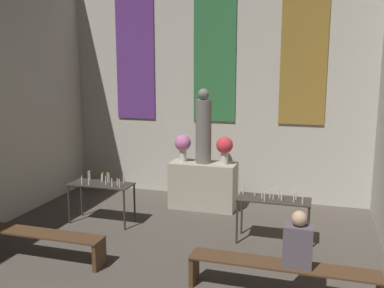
{
  "coord_description": "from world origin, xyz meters",
  "views": [
    {
      "loc": [
        2.29,
        0.5,
        2.93
      ],
      "look_at": [
        0.0,
        8.0,
        1.5
      ],
      "focal_mm": 40.0,
      "sensor_mm": 36.0,
      "label": 1
    }
  ],
  "objects_px": {
    "flower_vase_left": "(183,144)",
    "flower_vase_right": "(225,147)",
    "statue": "(203,129)",
    "candle_rack_left": "(101,188)",
    "pew_back_left": "(31,237)",
    "candle_rack_right": "(274,204)",
    "person_seated": "(298,242)",
    "altar": "(203,185)",
    "pew_back_right": "(282,272)"
  },
  "relations": [
    {
      "from": "flower_vase_left",
      "to": "flower_vase_right",
      "type": "relative_size",
      "value": 1.0
    },
    {
      "from": "statue",
      "to": "candle_rack_left",
      "type": "distance_m",
      "value": 2.34
    },
    {
      "from": "candle_rack_left",
      "to": "pew_back_left",
      "type": "height_order",
      "value": "candle_rack_left"
    },
    {
      "from": "flower_vase_right",
      "to": "candle_rack_right",
      "type": "xyz_separation_m",
      "value": [
        1.16,
        -1.39,
        -0.66
      ]
    },
    {
      "from": "person_seated",
      "to": "candle_rack_left",
      "type": "bearing_deg",
      "value": 155.39
    },
    {
      "from": "flower_vase_left",
      "to": "person_seated",
      "type": "height_order",
      "value": "flower_vase_left"
    },
    {
      "from": "altar",
      "to": "person_seated",
      "type": "relative_size",
      "value": 1.87
    },
    {
      "from": "altar",
      "to": "pew_back_right",
      "type": "height_order",
      "value": "altar"
    },
    {
      "from": "altar",
      "to": "pew_back_left",
      "type": "relative_size",
      "value": 0.57
    },
    {
      "from": "candle_rack_right",
      "to": "person_seated",
      "type": "bearing_deg",
      "value": -73.91
    },
    {
      "from": "statue",
      "to": "pew_back_left",
      "type": "relative_size",
      "value": 0.63
    },
    {
      "from": "flower_vase_left",
      "to": "person_seated",
      "type": "xyz_separation_m",
      "value": [
        2.53,
        -3.08,
        -0.57
      ]
    },
    {
      "from": "flower_vase_right",
      "to": "pew_back_left",
      "type": "relative_size",
      "value": 0.23
    },
    {
      "from": "flower_vase_left",
      "to": "flower_vase_right",
      "type": "height_order",
      "value": "same"
    },
    {
      "from": "pew_back_left",
      "to": "person_seated",
      "type": "bearing_deg",
      "value": 0.0
    },
    {
      "from": "statue",
      "to": "pew_back_left",
      "type": "distance_m",
      "value": 3.86
    },
    {
      "from": "candle_rack_right",
      "to": "candle_rack_left",
      "type": "bearing_deg",
      "value": 179.95
    },
    {
      "from": "altar",
      "to": "flower_vase_right",
      "type": "distance_m",
      "value": 0.95
    },
    {
      "from": "altar",
      "to": "candle_rack_left",
      "type": "relative_size",
      "value": 1.14
    },
    {
      "from": "flower_vase_right",
      "to": "candle_rack_left",
      "type": "height_order",
      "value": "flower_vase_right"
    },
    {
      "from": "flower_vase_left",
      "to": "candle_rack_left",
      "type": "distance_m",
      "value": 1.92
    },
    {
      "from": "altar",
      "to": "statue",
      "type": "height_order",
      "value": "statue"
    },
    {
      "from": "altar",
      "to": "pew_back_left",
      "type": "xyz_separation_m",
      "value": [
        -1.9,
        -3.08,
        -0.15
      ]
    },
    {
      "from": "altar",
      "to": "flower_vase_right",
      "type": "relative_size",
      "value": 2.41
    },
    {
      "from": "pew_back_right",
      "to": "person_seated",
      "type": "bearing_deg",
      "value": 0.0
    },
    {
      "from": "statue",
      "to": "pew_back_right",
      "type": "bearing_deg",
      "value": -58.33
    },
    {
      "from": "flower_vase_right",
      "to": "pew_back_right",
      "type": "relative_size",
      "value": 0.23
    },
    {
      "from": "candle_rack_right",
      "to": "pew_back_left",
      "type": "relative_size",
      "value": 0.5
    },
    {
      "from": "candle_rack_left",
      "to": "pew_back_right",
      "type": "height_order",
      "value": "candle_rack_left"
    },
    {
      "from": "pew_back_left",
      "to": "candle_rack_left",
      "type": "bearing_deg",
      "value": 79.87
    },
    {
      "from": "altar",
      "to": "flower_vase_left",
      "type": "distance_m",
      "value": 0.95
    },
    {
      "from": "pew_back_left",
      "to": "flower_vase_right",
      "type": "bearing_deg",
      "value": 52.73
    },
    {
      "from": "flower_vase_right",
      "to": "person_seated",
      "type": "xyz_separation_m",
      "value": [
        1.64,
        -3.08,
        -0.57
      ]
    },
    {
      "from": "candle_rack_left",
      "to": "person_seated",
      "type": "xyz_separation_m",
      "value": [
        3.69,
        -1.69,
        0.08
      ]
    },
    {
      "from": "flower_vase_left",
      "to": "candle_rack_right",
      "type": "bearing_deg",
      "value": -34.3
    },
    {
      "from": "statue",
      "to": "pew_back_right",
      "type": "height_order",
      "value": "statue"
    },
    {
      "from": "person_seated",
      "to": "flower_vase_left",
      "type": "bearing_deg",
      "value": 129.41
    },
    {
      "from": "altar",
      "to": "candle_rack_left",
      "type": "height_order",
      "value": "altar"
    },
    {
      "from": "pew_back_left",
      "to": "person_seated",
      "type": "distance_m",
      "value": 4.01
    },
    {
      "from": "candle_rack_right",
      "to": "flower_vase_right",
      "type": "bearing_deg",
      "value": 129.71
    },
    {
      "from": "altar",
      "to": "candle_rack_right",
      "type": "xyz_separation_m",
      "value": [
        1.6,
        -1.39,
        0.19
      ]
    },
    {
      "from": "statue",
      "to": "flower_vase_right",
      "type": "height_order",
      "value": "statue"
    },
    {
      "from": "statue",
      "to": "pew_back_right",
      "type": "relative_size",
      "value": 0.63
    },
    {
      "from": "flower_vase_right",
      "to": "person_seated",
      "type": "relative_size",
      "value": 0.78
    },
    {
      "from": "candle_rack_left",
      "to": "pew_back_right",
      "type": "relative_size",
      "value": 0.5
    },
    {
      "from": "pew_back_left",
      "to": "pew_back_right",
      "type": "xyz_separation_m",
      "value": [
        3.8,
        0.0,
        0.0
      ]
    },
    {
      "from": "altar",
      "to": "statue",
      "type": "relative_size",
      "value": 0.9
    },
    {
      "from": "candle_rack_right",
      "to": "pew_back_left",
      "type": "height_order",
      "value": "candle_rack_right"
    },
    {
      "from": "candle_rack_left",
      "to": "pew_back_left",
      "type": "xyz_separation_m",
      "value": [
        -0.3,
        -1.69,
        -0.34
      ]
    },
    {
      "from": "candle_rack_right",
      "to": "pew_back_right",
      "type": "bearing_deg",
      "value": -79.95
    }
  ]
}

